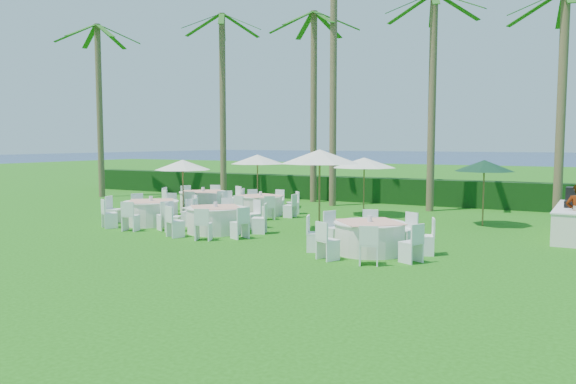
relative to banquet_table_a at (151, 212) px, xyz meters
name	(u,v)px	position (x,y,z in m)	size (l,w,h in m)	color
ground	(217,237)	(3.63, -1.11, -0.45)	(120.00, 120.00, 0.00)	#1E590F
hedge	(356,189)	(3.63, 10.89, 0.15)	(34.00, 1.00, 1.20)	black
ocean	(524,157)	(3.63, 100.89, -0.45)	(260.00, 260.00, 0.00)	#082352
banquet_table_a	(151,212)	(0.00, 0.00, 0.00)	(3.40, 3.40, 1.02)	silver
banquet_table_b	(216,219)	(3.07, -0.39, -0.01)	(3.28, 3.28, 1.01)	silver
banquet_table_c	(370,237)	(8.66, -1.30, -0.01)	(3.30, 3.30, 1.01)	silver
banquet_table_d	(203,201)	(-0.52, 3.81, 0.01)	(3.46, 3.46, 1.05)	silver
banquet_table_e	(261,205)	(2.15, 4.05, -0.03)	(3.17, 3.17, 0.96)	silver
umbrella_a	(183,165)	(-0.08, 1.93, 1.62)	(2.15, 2.15, 2.26)	brown
umbrella_b	(320,157)	(5.92, 1.49, 2.02)	(2.73, 2.73, 2.71)	brown
umbrella_c	(257,159)	(0.74, 6.18, 1.73)	(2.41, 2.41, 2.39)	brown
umbrella_d	(364,163)	(5.88, 5.87, 1.68)	(2.60, 2.60, 2.33)	brown
umbrella_green	(484,166)	(10.56, 5.19, 1.67)	(2.06, 2.06, 2.32)	brown
buffet_table	(571,220)	(13.34, 4.04, 0.07)	(1.00, 4.17, 1.47)	silver
palm_a	(223,98)	(-2.99, 8.97, 4.76)	(4.41, 4.04, 9.49)	brown
palm_b	(314,98)	(1.87, 9.65, 4.63)	(4.28, 4.35, 9.23)	brown
palm_c	(333,58)	(3.37, 8.55, 6.31)	(4.37, 4.26, 12.54)	brown
palm_d	(432,92)	(7.87, 8.62, 4.58)	(4.33, 4.31, 9.13)	brown
palm_e	(562,95)	(12.82, 7.50, 4.20)	(4.16, 4.40, 8.40)	brown
palm_f	(99,103)	(-9.33, 6.68, 4.59)	(4.10, 4.40, 9.15)	brown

